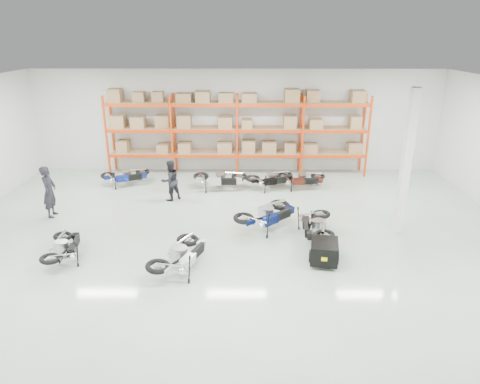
{
  "coord_description": "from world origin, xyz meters",
  "views": [
    {
      "loc": [
        0.3,
        -11.92,
        5.95
      ],
      "look_at": [
        0.18,
        1.05,
        1.1
      ],
      "focal_mm": 32.0,
      "sensor_mm": 36.0,
      "label": 1
    }
  ],
  "objects_px": {
    "moto_blue_centre": "(268,211)",
    "moto_touring_right": "(315,221)",
    "person_left": "(49,192)",
    "moto_black_far_left": "(64,244)",
    "moto_back_c": "(271,176)",
    "moto_back_d": "(302,176)",
    "moto_silver_left": "(181,251)",
    "moto_back_b": "(220,176)",
    "moto_back_a": "(126,173)",
    "trailer": "(324,251)",
    "person_back": "(170,180)"
  },
  "relations": [
    {
      "from": "moto_blue_centre",
      "to": "moto_touring_right",
      "type": "xyz_separation_m",
      "value": [
        1.42,
        -0.67,
        -0.06
      ]
    },
    {
      "from": "moto_touring_right",
      "to": "person_left",
      "type": "height_order",
      "value": "person_left"
    },
    {
      "from": "moto_black_far_left",
      "to": "moto_back_c",
      "type": "xyz_separation_m",
      "value": [
        6.08,
        5.87,
        0.04
      ]
    },
    {
      "from": "moto_blue_centre",
      "to": "moto_back_d",
      "type": "xyz_separation_m",
      "value": [
        1.55,
        3.78,
        -0.08
      ]
    },
    {
      "from": "moto_silver_left",
      "to": "moto_back_c",
      "type": "relative_size",
      "value": 1.08
    },
    {
      "from": "moto_black_far_left",
      "to": "moto_back_b",
      "type": "relative_size",
      "value": 0.85
    },
    {
      "from": "moto_blue_centre",
      "to": "moto_back_d",
      "type": "relative_size",
      "value": 1.16
    },
    {
      "from": "moto_back_b",
      "to": "moto_back_a",
      "type": "bearing_deg",
      "value": 83.78
    },
    {
      "from": "moto_back_a",
      "to": "moto_back_d",
      "type": "distance_m",
      "value": 7.21
    },
    {
      "from": "moto_black_far_left",
      "to": "moto_back_c",
      "type": "relative_size",
      "value": 0.92
    },
    {
      "from": "moto_silver_left",
      "to": "moto_back_a",
      "type": "distance_m",
      "value": 7.47
    },
    {
      "from": "moto_blue_centre",
      "to": "moto_black_far_left",
      "type": "xyz_separation_m",
      "value": [
        -5.74,
        -2.11,
        -0.12
      ]
    },
    {
      "from": "trailer",
      "to": "moto_back_c",
      "type": "distance_m",
      "value": 6.12
    },
    {
      "from": "moto_silver_left",
      "to": "moto_back_c",
      "type": "height_order",
      "value": "moto_silver_left"
    },
    {
      "from": "trailer",
      "to": "person_left",
      "type": "bearing_deg",
      "value": 169.83
    },
    {
      "from": "moto_black_far_left",
      "to": "moto_back_c",
      "type": "distance_m",
      "value": 8.45
    },
    {
      "from": "moto_back_a",
      "to": "moto_back_d",
      "type": "relative_size",
      "value": 1.0
    },
    {
      "from": "moto_silver_left",
      "to": "moto_back_a",
      "type": "bearing_deg",
      "value": -43.06
    },
    {
      "from": "moto_blue_centre",
      "to": "moto_back_c",
      "type": "xyz_separation_m",
      "value": [
        0.34,
        3.76,
        -0.08
      ]
    },
    {
      "from": "moto_touring_right",
      "to": "moto_back_a",
      "type": "height_order",
      "value": "moto_touring_right"
    },
    {
      "from": "moto_back_a",
      "to": "person_back",
      "type": "relative_size",
      "value": 1.11
    },
    {
      "from": "person_left",
      "to": "person_back",
      "type": "distance_m",
      "value": 4.15
    },
    {
      "from": "moto_blue_centre",
      "to": "moto_touring_right",
      "type": "height_order",
      "value": "moto_blue_centre"
    },
    {
      "from": "person_left",
      "to": "trailer",
      "type": "bearing_deg",
      "value": -112.59
    },
    {
      "from": "moto_black_far_left",
      "to": "moto_back_d",
      "type": "xyz_separation_m",
      "value": [
        7.29,
        5.9,
        0.03
      ]
    },
    {
      "from": "moto_silver_left",
      "to": "trailer",
      "type": "bearing_deg",
      "value": -153.12
    },
    {
      "from": "moto_back_c",
      "to": "moto_back_d",
      "type": "xyz_separation_m",
      "value": [
        1.22,
        0.03,
        -0.01
      ]
    },
    {
      "from": "moto_silver_left",
      "to": "moto_back_c",
      "type": "distance_m",
      "value": 6.97
    },
    {
      "from": "moto_back_b",
      "to": "moto_blue_centre",
      "type": "bearing_deg",
      "value": -154.0
    },
    {
      "from": "moto_back_a",
      "to": "moto_back_b",
      "type": "relative_size",
      "value": 0.91
    },
    {
      "from": "moto_back_c",
      "to": "moto_back_d",
      "type": "relative_size",
      "value": 1.02
    },
    {
      "from": "moto_silver_left",
      "to": "person_back",
      "type": "bearing_deg",
      "value": -56.45
    },
    {
      "from": "moto_back_c",
      "to": "moto_black_far_left",
      "type": "bearing_deg",
      "value": 112.59
    },
    {
      "from": "person_back",
      "to": "moto_touring_right",
      "type": "bearing_deg",
      "value": 107.78
    },
    {
      "from": "moto_back_b",
      "to": "moto_back_d",
      "type": "xyz_separation_m",
      "value": [
        3.3,
        0.14,
        -0.05
      ]
    },
    {
      "from": "moto_back_c",
      "to": "person_left",
      "type": "relative_size",
      "value": 0.97
    },
    {
      "from": "moto_back_c",
      "to": "moto_silver_left",
      "type": "bearing_deg",
      "value": 135.24
    },
    {
      "from": "person_back",
      "to": "person_left",
      "type": "bearing_deg",
      "value": -17.99
    },
    {
      "from": "person_back",
      "to": "moto_blue_centre",
      "type": "bearing_deg",
      "value": 105.21
    },
    {
      "from": "moto_touring_right",
      "to": "moto_back_b",
      "type": "distance_m",
      "value": 5.34
    },
    {
      "from": "person_left",
      "to": "moto_back_c",
      "type": "bearing_deg",
      "value": -72.43
    },
    {
      "from": "moto_back_d",
      "to": "moto_black_far_left",
      "type": "bearing_deg",
      "value": 125.69
    },
    {
      "from": "moto_touring_right",
      "to": "person_back",
      "type": "relative_size",
      "value": 1.16
    },
    {
      "from": "moto_blue_centre",
      "to": "moto_back_d",
      "type": "bearing_deg",
      "value": -65.02
    },
    {
      "from": "moto_silver_left",
      "to": "person_left",
      "type": "distance_m",
      "value": 6.09
    },
    {
      "from": "moto_back_c",
      "to": "moto_back_a",
      "type": "bearing_deg",
      "value": 65.29
    },
    {
      "from": "person_back",
      "to": "moto_back_a",
      "type": "bearing_deg",
      "value": -77.77
    },
    {
      "from": "moto_silver_left",
      "to": "moto_back_a",
      "type": "relative_size",
      "value": 1.09
    },
    {
      "from": "moto_back_d",
      "to": "moto_silver_left",
      "type": "bearing_deg",
      "value": 144.96
    },
    {
      "from": "moto_back_d",
      "to": "moto_back_b",
      "type": "bearing_deg",
      "value": 89.15
    }
  ]
}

